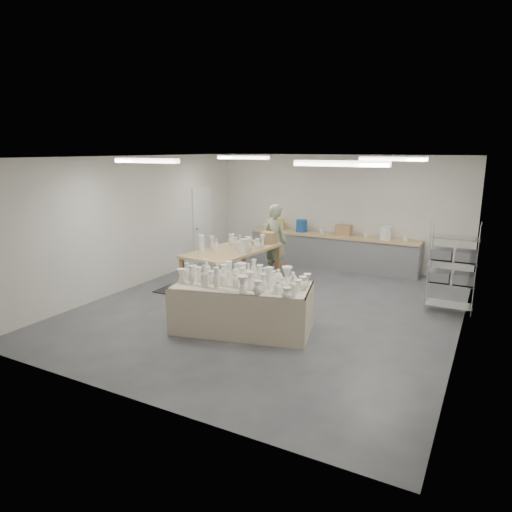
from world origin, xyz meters
The scene contains 9 objects.
room centered at (-0.11, 0.08, 2.06)m, with size 8.00×8.02×3.00m.
back_counter centered at (-0.01, 3.68, 0.49)m, with size 4.60×0.60×1.24m.
wire_shelf centered at (3.20, 1.40, 0.92)m, with size 0.88×0.48×1.80m.
drying_table centered at (0.07, -1.32, 0.47)m, with size 2.59×1.69×1.22m.
work_table centered at (-1.36, 0.93, 0.90)m, with size 1.46×2.53×1.28m.
rug centered at (-2.32, -0.03, 0.01)m, with size 1.00×0.70×0.02m, color black.
cat centered at (-2.30, -0.04, 0.12)m, with size 0.46×0.35×0.19m.
potter centered at (-0.92, 2.07, 0.92)m, with size 0.67×0.44×1.84m, color #92A27D.
red_stool centered at (-0.92, 2.34, 0.25)m, with size 0.39×0.39×0.28m.
Camera 1 is at (3.85, -7.92, 3.14)m, focal length 32.00 mm.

